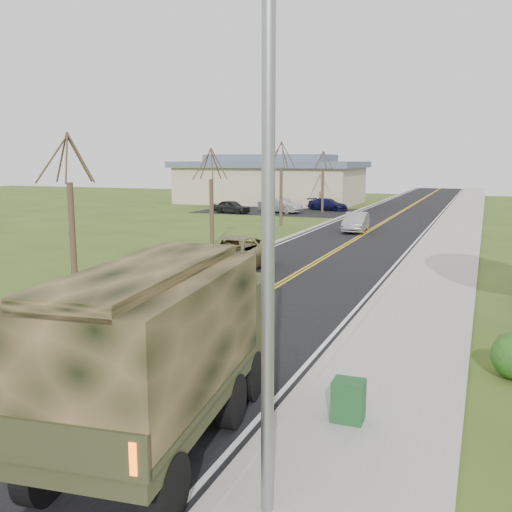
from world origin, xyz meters
The scene contains 18 objects.
ground centered at (0.00, 0.00, 0.00)m, with size 160.00×160.00×0.00m, color #354A18.
road centered at (0.00, 40.00, 0.01)m, with size 8.00×120.00×0.01m, color black.
curb_right centered at (4.15, 40.00, 0.06)m, with size 0.30×120.00×0.12m, color #9E998E.
sidewalk_right centered at (5.90, 40.00, 0.05)m, with size 3.20×120.00×0.10m, color #9E998E.
curb_left centered at (-4.15, 40.00, 0.05)m, with size 0.30×120.00×0.10m, color #9E998E.
street_light centered at (4.90, -0.50, 4.43)m, with size 1.65×0.22×8.00m.
bare_tree_a centered at (-7.00, 10.00, 2.63)m, with size 1.93×2.26×6.08m.
bare_tree_b centered at (-7.00, 22.00, 2.48)m, with size 1.83×2.14×5.73m.
bare_tree_c centered at (-7.00, 34.00, 2.78)m, with size 2.04×2.39×6.42m.
bare_tree_d centered at (-7.00, 46.00, 2.55)m, with size 1.88×2.20×5.91m.
commercial_building centered at (-15.98, 55.97, 2.69)m, with size 25.50×21.50×5.65m.
military_truck centered at (2.49, 0.92, 1.92)m, with size 3.14×6.95×3.35m.
suv_champagne centered at (-3.00, 15.87, 0.78)m, with size 2.57×5.58×1.55m, color #938553.
sedan_silver centered at (-0.80, 32.41, 0.68)m, with size 1.44×4.13×1.36m, color #A8A8AD.
utility_box_near centered at (5.43, 2.72, 0.50)m, with size 0.60×0.50×0.80m, color #1B4E24.
lot_car_dark centered at (-14.79, 42.00, 0.63)m, with size 1.48×3.68×1.26m, color black.
lot_car_silver centered at (-10.66, 44.11, 0.72)m, with size 1.53×4.40×1.45m, color #9D9DA2.
lot_car_navy centered at (-7.11, 48.57, 0.61)m, with size 1.70×4.18×1.21m, color #0F1038.
Camera 1 is at (7.64, -7.46, 5.04)m, focal length 40.00 mm.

